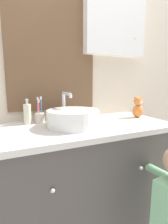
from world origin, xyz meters
The scene contains 6 objects.
wall_back centered at (0.02, 0.62, 1.28)m, with size 3.20×0.18×2.50m.
vanity_counter centered at (0.00, 0.30, 0.45)m, with size 1.28×0.60×0.89m.
sink_basin centered at (-0.07, 0.30, 0.95)m, with size 0.35×0.40×0.22m.
toothbrush_holder centered at (-0.26, 0.49, 0.93)m, with size 0.07×0.07×0.19m.
soap_dispenser centered at (-0.34, 0.49, 0.96)m, with size 0.05×0.05×0.18m.
teddy_bear centered at (0.54, 0.35, 0.97)m, with size 0.10×0.08×0.18m.
Camera 1 is at (-0.47, -0.78, 1.19)m, focal length 28.00 mm.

